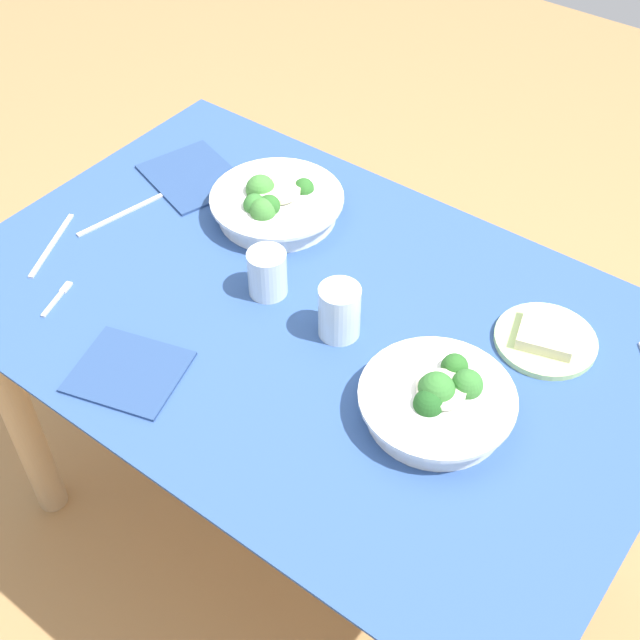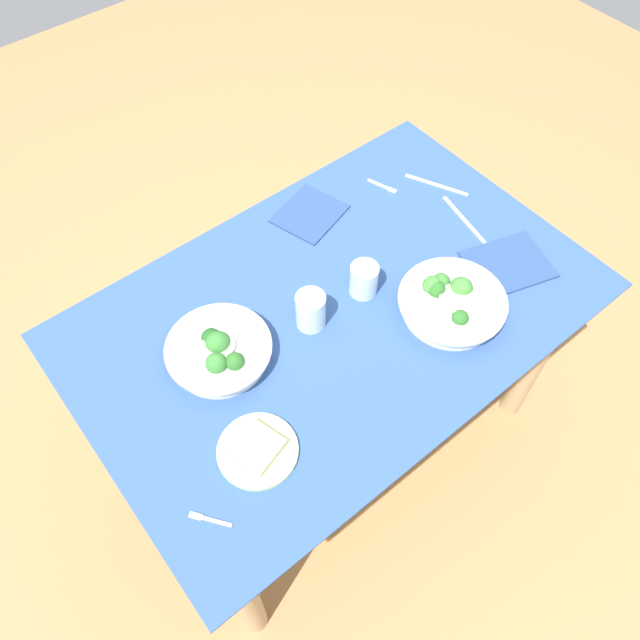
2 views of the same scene
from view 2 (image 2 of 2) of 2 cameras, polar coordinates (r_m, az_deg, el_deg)
The scene contains 13 objects.
ground_plane at distance 2.25m, azimuth 1.01°, elevation -10.03°, with size 6.00×6.00×0.00m, color #9E7547.
dining_table at distance 1.71m, azimuth 1.32°, elevation -1.38°, with size 1.33×0.86×0.74m.
broccoli_bowl_far at distance 1.61m, azimuth 11.84°, elevation 1.60°, with size 0.27×0.27×0.09m.
broccoli_bowl_near at distance 1.51m, azimuth -9.17°, elevation -2.85°, with size 0.26×0.26×0.09m.
bread_side_plate at distance 1.41m, azimuth -5.72°, elevation -11.68°, with size 0.18×0.18×0.04m.
water_glass_center at distance 1.54m, azimuth -0.86°, elevation 0.88°, with size 0.08×0.08×0.10m, color silver.
water_glass_side at distance 1.61m, azimuth 3.95°, elevation 3.76°, with size 0.07×0.07×0.09m, color silver.
fork_by_far_bowl at distance 1.90m, azimuth 5.82°, elevation 12.00°, with size 0.04×0.09×0.00m.
fork_by_near_bowl at distance 1.38m, azimuth -10.16°, elevation -17.46°, with size 0.06×0.08×0.00m.
table_knife_left at distance 1.84m, azimuth 13.04°, elevation 8.86°, with size 0.21×0.01×0.00m, color #B7B7BC.
table_knife_right at distance 1.93m, azimuth 10.56°, elevation 12.01°, with size 0.20×0.01×0.00m, color #B7B7BC.
napkin_folded_upper at distance 1.81m, azimuth -0.94°, elevation 9.66°, with size 0.18×0.16×0.01m, color navy.
napkin_folded_lower at distance 1.76m, azimuth 16.76°, elevation 4.90°, with size 0.21×0.17×0.01m, color navy.
Camera 2 is at (0.62, 0.70, 2.05)m, focal length 35.10 mm.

